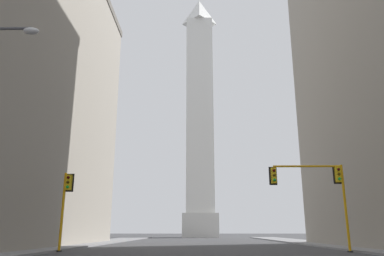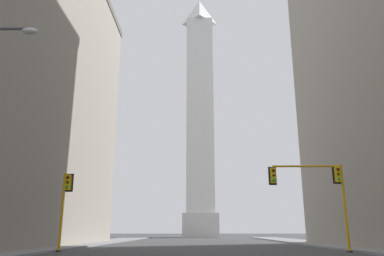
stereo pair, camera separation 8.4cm
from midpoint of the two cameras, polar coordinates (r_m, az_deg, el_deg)
name	(u,v)px [view 1 (the left image)]	position (r m, az deg, el deg)	size (l,w,h in m)	color
sidewalk_left	(45,248)	(33.59, -21.60, -16.66)	(5.00, 101.13, 0.15)	gray
sidewalk_right	(366,248)	(33.90, 24.89, -16.30)	(5.00, 101.13, 0.15)	gray
obelisk	(200,114)	(89.31, 1.17, 2.19)	(7.86, 7.86, 59.27)	silver
traffic_light_mid_right	(318,184)	(28.44, 18.64, -8.16)	(5.40, 0.51, 6.02)	orange
traffic_light_mid_left	(65,199)	(28.87, -18.80, -10.18)	(0.79, 0.52, 5.52)	orange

